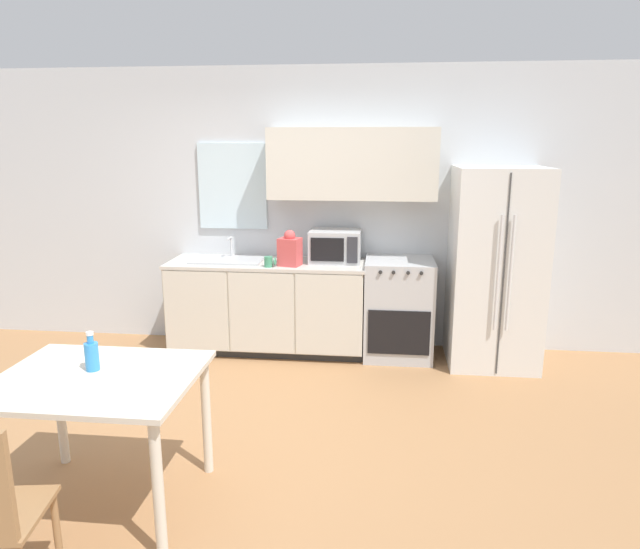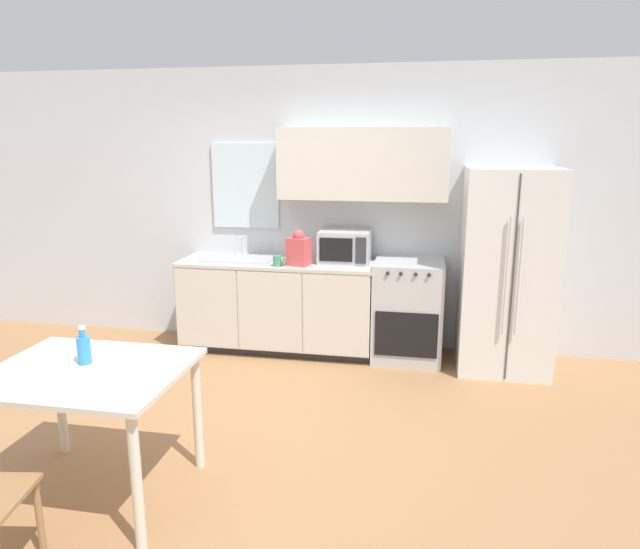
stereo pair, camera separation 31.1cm
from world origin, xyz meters
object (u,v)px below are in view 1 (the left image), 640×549
(microwave, at_px, (335,246))
(drink_bottle, at_px, (92,355))
(refrigerator, at_px, (495,268))
(dining_table, at_px, (98,395))
(coffee_mug, at_px, (269,262))
(oven_range, at_px, (398,308))

(microwave, height_order, drink_bottle, microwave)
(refrigerator, bearing_deg, dining_table, -136.09)
(drink_bottle, bearing_deg, coffee_mug, 75.98)
(drink_bottle, bearing_deg, dining_table, -54.28)
(oven_range, height_order, coffee_mug, coffee_mug)
(oven_range, bearing_deg, dining_table, -123.95)
(oven_range, xyz_separation_m, refrigerator, (0.85, -0.06, 0.43))
(refrigerator, xyz_separation_m, drink_bottle, (-2.59, -2.36, -0.03))
(refrigerator, bearing_deg, drink_bottle, -137.63)
(dining_table, bearing_deg, coffee_mug, 77.75)
(refrigerator, relative_size, coffee_mug, 16.64)
(microwave, distance_m, drink_bottle, 2.76)
(refrigerator, relative_size, drink_bottle, 8.08)
(dining_table, height_order, drink_bottle, drink_bottle)
(microwave, xyz_separation_m, dining_table, (-1.08, -2.59, -0.37))
(refrigerator, bearing_deg, coffee_mug, -175.80)
(oven_range, height_order, drink_bottle, drink_bottle)
(coffee_mug, bearing_deg, dining_table, -102.25)
(refrigerator, height_order, drink_bottle, refrigerator)
(oven_range, height_order, refrigerator, refrigerator)
(coffee_mug, relative_size, drink_bottle, 0.49)
(microwave, height_order, coffee_mug, microwave)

